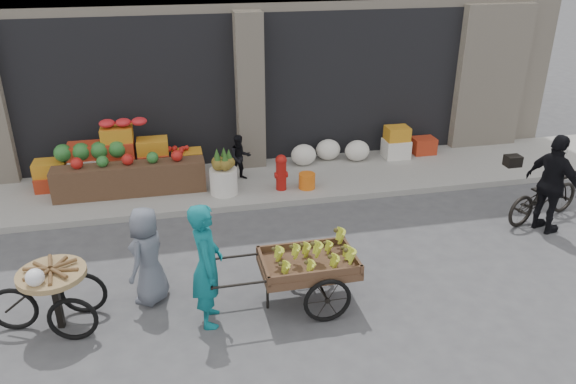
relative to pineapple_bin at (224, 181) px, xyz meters
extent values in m
plane|color=#424244|center=(0.75, -3.60, -0.37)|extent=(80.00, 80.00, 0.00)
cube|color=gray|center=(0.75, 0.50, -0.31)|extent=(18.00, 2.20, 0.12)
cube|color=black|center=(-1.73, 2.40, 1.30)|extent=(4.40, 1.60, 3.10)
cube|color=black|center=(3.23, 2.40, 1.30)|extent=(4.40, 1.60, 3.10)
cube|color=beige|center=(0.75, 1.55, 1.30)|extent=(0.55, 0.80, 3.22)
cube|color=brown|center=(-1.73, 0.35, 0.05)|extent=(2.80, 0.45, 0.60)
sphere|color=#1E5923|center=(-2.42, 0.85, 0.49)|extent=(0.34, 0.34, 0.34)
cylinder|color=silver|center=(0.00, 0.00, 0.00)|extent=(0.52, 0.52, 0.50)
cylinder|color=#A5140F|center=(1.10, -0.05, 0.03)|extent=(0.20, 0.20, 0.56)
sphere|color=#A5140F|center=(1.10, -0.05, 0.35)|extent=(0.22, 0.22, 0.22)
cylinder|color=orange|center=(1.60, -0.10, -0.10)|extent=(0.32, 0.32, 0.30)
ellipsoid|color=silver|center=(2.42, 1.10, -0.03)|extent=(1.70, 0.60, 0.44)
imported|color=black|center=(0.40, 0.60, 0.21)|extent=(0.51, 0.43, 0.93)
cube|color=brown|center=(0.74, -3.57, 0.21)|extent=(1.28, 0.84, 0.11)
torus|color=black|center=(0.89, -4.02, -0.05)|extent=(0.64, 0.06, 0.64)
torus|color=black|center=(0.88, -3.12, -0.05)|extent=(0.64, 0.06, 0.64)
cylinder|color=black|center=(0.18, -3.58, -0.11)|extent=(0.04, 0.04, 0.53)
imported|color=#0E6871|center=(-0.60, -3.68, 0.48)|extent=(0.45, 0.64, 1.69)
cylinder|color=#9E7F51|center=(-2.49, -3.40, 0.43)|extent=(0.93, 0.93, 0.07)
cube|color=black|center=(-2.49, -3.40, 0.03)|extent=(0.09, 0.09, 0.80)
torus|color=black|center=(-2.28, -3.71, -0.06)|extent=(0.62, 0.13, 0.62)
torus|color=black|center=(-2.21, -3.15, -0.06)|extent=(0.62, 0.13, 0.62)
torus|color=black|center=(-3.04, -3.34, -0.06)|extent=(0.62, 0.13, 0.62)
imported|color=slate|center=(-1.34, -3.03, 0.33)|extent=(0.72, 0.81, 1.40)
imported|color=black|center=(5.40, -2.02, 0.08)|extent=(1.82, 1.09, 0.90)
imported|color=black|center=(5.20, -2.42, 0.49)|extent=(0.70, 1.08, 1.71)
camera|label=1|loc=(-0.88, -9.76, 4.25)|focal=35.00mm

